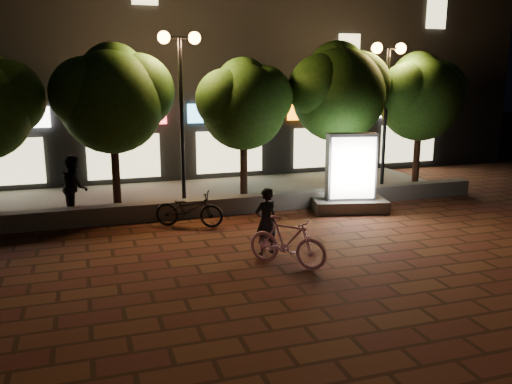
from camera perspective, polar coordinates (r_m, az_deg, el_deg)
name	(u,v)px	position (r m, az deg, el deg)	size (l,w,h in m)	color
ground	(291,255)	(12.24, 3.80, -6.74)	(80.00, 80.00, 0.00)	#542E1A
retaining_wall	(241,204)	(15.79, -1.59, -1.31)	(16.00, 0.45, 0.50)	slate
sidewalk	(221,193)	(18.19, -3.83, -0.15)	(16.00, 5.00, 0.08)	slate
building_block	(182,52)	(24.10, -7.98, 14.76)	(28.00, 8.12, 11.30)	black
tree_left	(113,95)	(16.20, -15.14, 10.05)	(3.60, 3.00, 4.89)	#321B13
tree_mid	(244,101)	(16.91, -1.27, 9.79)	(3.24, 2.70, 4.50)	#321B13
tree_right	(339,89)	(18.13, 8.96, 10.94)	(3.72, 3.10, 5.07)	#321B13
tree_far_right	(421,94)	(19.79, 17.36, 10.08)	(3.48, 2.90, 4.76)	#321B13
street_lamp_left	(180,75)	(16.15, -8.15, 12.41)	(1.26, 0.36, 5.18)	black
street_lamp_right	(387,79)	(18.70, 13.96, 11.78)	(1.26, 0.36, 4.98)	black
ad_kiosk	(350,180)	(16.03, 10.13, 1.26)	(2.36, 1.54, 2.35)	slate
scooter_pink	(287,242)	(11.39, 3.39, -5.36)	(0.51, 1.80, 1.08)	#ED9CCE
rider	(266,221)	(12.03, 1.09, -3.17)	(0.57, 0.37, 1.56)	black
scooter_parked	(189,209)	(14.39, -7.23, -1.82)	(0.65, 1.86, 0.98)	black
pedestrian	(74,187)	(15.63, -18.98, 0.55)	(0.86, 0.67, 1.78)	black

